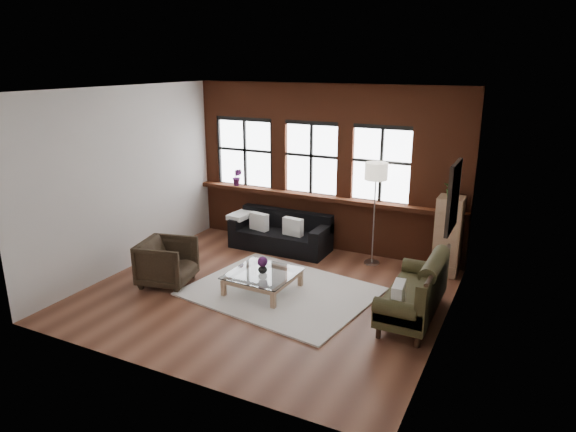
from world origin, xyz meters
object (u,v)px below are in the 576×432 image
at_px(vintage_settee, 413,288).
at_px(vase, 263,268).
at_px(dark_sofa, 280,232).
at_px(coffee_table, 263,283).
at_px(floor_lamp, 374,210).
at_px(drawer_chest, 448,236).
at_px(armchair, 167,262).

xyz_separation_m(vintage_settee, vase, (-2.36, -0.19, -0.06)).
xyz_separation_m(dark_sofa, vintage_settee, (3.02, -1.70, 0.12)).
bearing_deg(coffee_table, vase, 180.00).
bearing_deg(dark_sofa, floor_lamp, 2.43).
distance_m(dark_sofa, coffee_table, 2.01).
relative_size(vintage_settee, drawer_chest, 1.26).
xyz_separation_m(vase, floor_lamp, (1.21, 1.97, 0.61)).
bearing_deg(armchair, drawer_chest, -71.68).
relative_size(dark_sofa, drawer_chest, 1.40).
xyz_separation_m(dark_sofa, drawer_chest, (3.16, 0.20, 0.34)).
bearing_deg(dark_sofa, vase, -70.89).
height_order(vase, floor_lamp, floor_lamp).
bearing_deg(coffee_table, vintage_settee, 4.63).
bearing_deg(vintage_settee, floor_lamp, 123.04).
bearing_deg(dark_sofa, armchair, -112.07).
xyz_separation_m(dark_sofa, floor_lamp, (1.86, 0.08, 0.67)).
bearing_deg(floor_lamp, vintage_settee, -56.96).
height_order(vintage_settee, coffee_table, vintage_settee).
xyz_separation_m(drawer_chest, floor_lamp, (-1.30, -0.12, 0.32)).
bearing_deg(drawer_chest, vintage_settee, -94.29).
relative_size(armchair, coffee_table, 0.82).
bearing_deg(armchair, dark_sofa, -35.18).
xyz_separation_m(dark_sofa, armchair, (-0.93, -2.30, 0.03)).
height_order(armchair, vase, armchair).
distance_m(drawer_chest, floor_lamp, 1.34).
height_order(coffee_table, drawer_chest, drawer_chest).
bearing_deg(vintage_settee, drawer_chest, 85.71).
distance_m(vintage_settee, armchair, 4.00).
relative_size(dark_sofa, coffee_table, 1.91).
bearing_deg(floor_lamp, vase, -121.55).
relative_size(dark_sofa, floor_lamp, 0.96).
xyz_separation_m(coffee_table, vase, (-0.00, 0.00, 0.25)).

